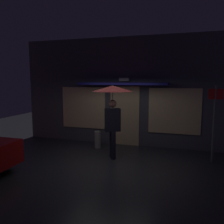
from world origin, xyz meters
TOP-DOWN VIEW (x-y plane):
  - ground_plane at (0.00, 0.00)m, footprint 18.00×18.00m
  - building_facade at (0.00, 2.34)m, footprint 8.17×1.00m
  - person_with_umbrella at (0.04, 0.56)m, footprint 1.22×1.22m
  - street_sign_post at (2.97, 1.11)m, footprint 0.40×0.07m
  - sidewalk_bollard at (-0.81, 1.46)m, footprint 0.22×0.22m

SIDE VIEW (x-z plane):
  - ground_plane at x=0.00m, z-range 0.00..0.00m
  - sidewalk_bollard at x=-0.81m, z-range 0.00..0.61m
  - street_sign_post at x=2.97m, z-range 0.16..2.44m
  - person_with_umbrella at x=0.04m, z-range 0.66..2.92m
  - building_facade at x=0.00m, z-range -0.02..3.97m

